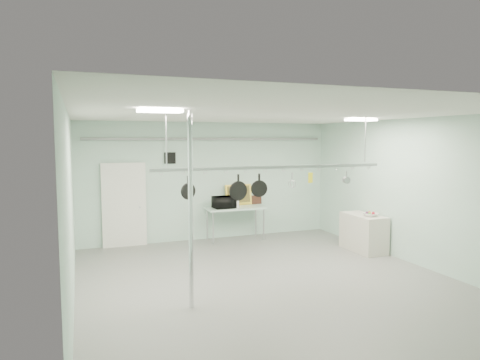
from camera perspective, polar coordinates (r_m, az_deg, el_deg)
name	(u,v)px	position (r m, az deg, el deg)	size (l,w,h in m)	color
floor	(271,284)	(8.39, 4.14, -13.61)	(8.00, 8.00, 0.00)	gray
ceiling	(272,115)	(7.95, 4.29, 8.68)	(7.00, 8.00, 0.02)	silver
back_wall	(210,181)	(11.73, -4.03, -0.14)	(7.00, 0.02, 3.20)	#A3C4B4
right_wall	(418,192)	(9.99, 22.69, -1.52)	(0.02, 8.00, 3.20)	#A3C4B4
door	(124,206)	(11.31, -15.18, -3.34)	(1.10, 0.10, 2.20)	silver
wall_vent	(170,158)	(11.40, -9.33, 2.91)	(0.30, 0.04, 0.30)	black
conduit_pipe	(211,139)	(11.59, -3.94, 5.48)	(0.07, 0.07, 6.60)	gray
chrome_pole	(191,211)	(6.89, -6.59, -4.10)	(0.08, 0.08, 3.20)	silver
prep_table	(235,210)	(11.65, -0.61, -3.98)	(1.60, 0.70, 0.91)	silver
side_cabinet	(363,233)	(11.02, 16.13, -6.77)	(0.60, 1.20, 0.90)	beige
pot_rack	(275,166)	(8.31, 4.62, 1.91)	(4.80, 0.06, 1.00)	#B7B7BC
light_panel_left	(160,111)	(6.51, -10.63, 9.07)	(0.65, 0.30, 0.05)	white
light_panel_right	(361,120)	(9.70, 15.83, 7.73)	(0.65, 0.30, 0.05)	white
microwave	(224,202)	(11.44, -2.14, -2.98)	(0.58, 0.39, 0.32)	black
coffee_canister	(236,203)	(11.51, -0.58, -3.15)	(0.18, 0.18, 0.23)	silver
painting_large	(239,195)	(11.95, -0.20, -1.99)	(0.78, 0.05, 0.58)	gold
painting_small	(256,200)	(12.17, 2.19, -2.64)	(0.30, 0.04, 0.25)	#391D13
fruit_bowl	(371,215)	(10.74, 17.01, -4.44)	(0.33, 0.33, 0.08)	white
skillet_left	(188,187)	(7.76, -6.93, -0.93)	(0.30, 0.06, 0.41)	black
skillet_mid	(238,188)	(8.05, -0.24, -1.03)	(0.37, 0.06, 0.51)	black
skillet_right	(259,185)	(8.21, 2.57, -0.63)	(0.32, 0.06, 0.43)	black
whisk	(292,181)	(8.50, 6.96, -0.09)	(0.16, 0.16, 0.32)	#B0AFB4
grater	(310,178)	(8.70, 9.37, 0.31)	(0.09, 0.02, 0.23)	gold
saucepan	(346,177)	(9.16, 14.00, 0.40)	(0.14, 0.08, 0.25)	silver
fruit_cluster	(371,213)	(10.73, 17.01, -4.23)	(0.24, 0.24, 0.09)	maroon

